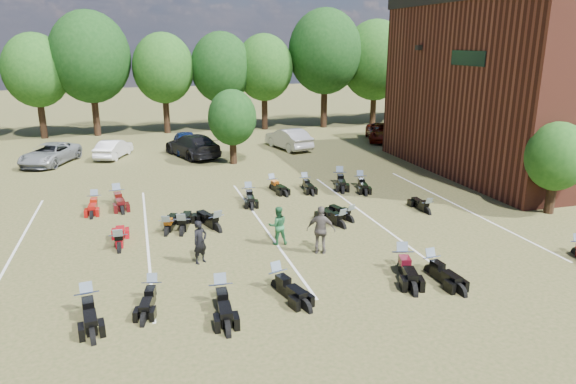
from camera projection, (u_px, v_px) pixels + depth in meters
name	position (u px, v px, depth m)	size (l,w,h in m)	color
ground	(354.00, 244.00, 20.71)	(160.00, 160.00, 0.00)	brown
car_1	(114.00, 149.00, 36.03)	(1.36, 3.90, 1.29)	silver
car_2	(50.00, 154.00, 34.08)	(2.29, 4.96, 1.38)	gray
car_3	(193.00, 145.00, 36.35)	(2.25, 5.54, 1.61)	black
car_4	(186.00, 142.00, 37.87)	(1.73, 4.31, 1.47)	#0B1B4F
car_5	(288.00, 139.00, 38.96)	(1.66, 4.76, 1.57)	#B8B7B2
car_6	(382.00, 132.00, 42.27)	(2.32, 5.02, 1.40)	#560E04
car_7	(414.00, 134.00, 41.56)	(1.81, 4.44, 1.29)	#36353A
person_black	(200.00, 242.00, 18.73)	(0.60, 0.39, 1.64)	black
person_green	(278.00, 225.00, 20.50)	(0.77, 0.60, 1.58)	#27683B
person_grey	(321.00, 230.00, 19.55)	(1.11, 0.46, 1.89)	#564F4A
motorcycle_0	(89.00, 312.00, 15.49)	(0.74, 2.31, 1.29)	black
motorcycle_1	(153.00, 299.00, 16.30)	(0.65, 2.05, 1.14)	black
motorcycle_2	(221.00, 303.00, 16.01)	(0.76, 2.40, 1.34)	black
motorcycle_3	(278.00, 289.00, 16.96)	(0.73, 2.29, 1.28)	black
motorcycle_4	(430.00, 273.00, 18.08)	(0.72, 2.27, 1.26)	black
motorcycle_5	(401.00, 269.00, 18.39)	(0.79, 2.49, 1.39)	black
motorcycle_6	(576.00, 255.00, 19.62)	(0.67, 2.10, 1.17)	#3F0D09
motorcycle_7	(120.00, 251.00, 20.06)	(0.74, 2.31, 1.29)	maroon
motorcycle_8	(167.00, 234.00, 21.77)	(0.69, 2.15, 1.20)	black
motorcycle_9	(183.00, 234.00, 21.81)	(0.75, 2.36, 1.31)	black
motorcycle_10	(217.00, 231.00, 22.16)	(0.76, 2.38, 1.33)	black
motorcycle_11	(341.00, 227.00, 22.57)	(0.70, 2.19, 1.22)	black
motorcycle_12	(349.00, 221.00, 23.31)	(0.65, 2.04, 1.14)	black
motorcycle_13	(427.00, 214.00, 24.39)	(0.64, 2.01, 1.12)	black
motorcycle_14	(118.00, 203.00, 26.00)	(0.79, 2.47, 1.38)	#3E080B
motorcycle_15	(95.00, 207.00, 25.30)	(0.70, 2.20, 1.23)	#930D0A
motorcycle_16	(249.00, 199.00, 26.59)	(0.72, 2.27, 1.26)	black
motorcycle_17	(272.00, 189.00, 28.44)	(0.68, 2.14, 1.19)	black
motorcycle_18	(305.00, 188.00, 28.74)	(0.68, 2.13, 1.19)	black
motorcycle_19	(339.00, 184.00, 29.52)	(0.80, 2.50, 1.39)	black
motorcycle_20	(360.00, 187.00, 28.91)	(0.73, 2.28, 1.27)	black
tree_line	(214.00, 60.00, 45.35)	(56.00, 6.00, 9.79)	black
young_tree_near_building	(557.00, 156.00, 23.72)	(2.80, 2.80, 4.16)	black
young_tree_midfield	(232.00, 118.00, 33.56)	(3.20, 3.20, 4.70)	black
parking_lines	(264.00, 227.00, 22.65)	(20.10, 14.00, 0.01)	silver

